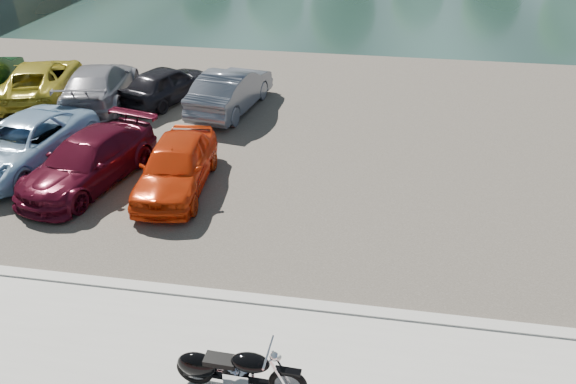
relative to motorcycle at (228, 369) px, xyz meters
The scene contains 11 objects.
ground 0.71m from the motorcycle, 50.23° to the left, with size 200.00×200.00×0.00m, color #595447.
kerb 2.40m from the motorcycle, 83.25° to the left, with size 60.00×0.30×0.14m, color #B0AEA6.
parking_lot 11.35m from the motorcycle, 88.60° to the left, with size 60.00×18.00×0.04m, color #454038.
motorcycle is the anchor object (origin of this frame).
car_2 11.02m from the motorcycle, 138.59° to the left, with size 2.36×5.13×1.43m, color #9AC0E1.
car_3 8.80m from the motorcycle, 131.30° to the left, with size 1.95×4.79×1.39m, color #4D0B1C.
car_4 7.42m from the motorcycle, 115.73° to the left, with size 1.73×4.29×1.46m, color red.
car_6 16.60m from the motorcycle, 130.41° to the left, with size 2.42×5.25×1.46m, color gold.
car_7 14.92m from the motorcycle, 123.48° to the left, with size 2.14×5.26×1.53m, color #97969E.
car_8 14.35m from the motorcycle, 113.99° to the left, with size 1.63×4.06×1.38m, color black.
car_9 13.05m from the motorcycle, 104.09° to the left, with size 1.62×4.66×1.53m, color slate.
Camera 1 is at (1.82, -6.82, 8.08)m, focal length 35.00 mm.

